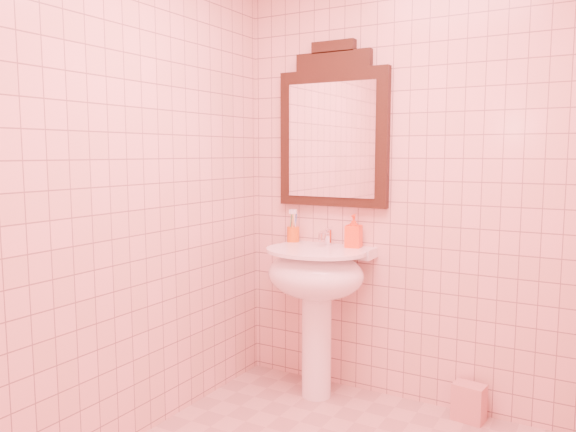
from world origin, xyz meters
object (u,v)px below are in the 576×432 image
Objects in this scene: toothbrush_cup at (293,234)px; pedestal_sink at (316,284)px; soap_dispenser at (354,231)px; mirror at (333,131)px; towel at (469,402)px.

pedestal_sink is at bearing -33.79° from toothbrush_cup.
pedestal_sink is 4.56× the size of soap_dispenser.
mirror is 4.83× the size of towel.
toothbrush_cup reaches higher than towel.
soap_dispenser reaches higher than pedestal_sink.
towel is (0.83, 0.14, -0.56)m from pedestal_sink.
pedestal_sink is 1.02m from towel.
mirror reaches higher than towel.
toothbrush_cup is at bearing 178.90° from towel.
soap_dispenser is 0.97× the size of towel.
toothbrush_cup is 1.35m from towel.
pedestal_sink is 0.91× the size of mirror.
soap_dispenser is (0.16, -0.04, -0.57)m from mirror.
mirror is at bearing 90.00° from pedestal_sink.
mirror is at bearing 156.10° from soap_dispenser.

